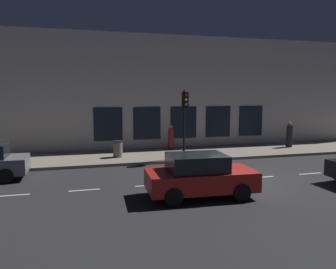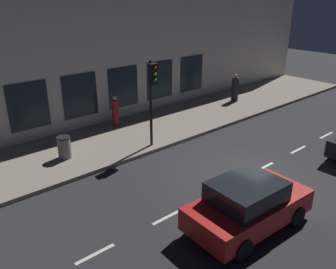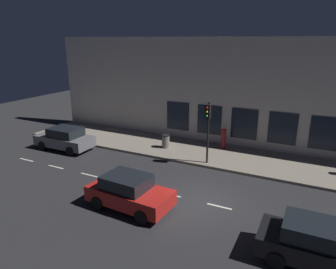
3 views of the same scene
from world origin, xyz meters
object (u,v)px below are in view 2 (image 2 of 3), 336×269
at_px(traffic_light, 152,87).
at_px(trash_bin, 64,147).
at_px(parked_car_1, 248,205).
at_px(pedestrian_0, 235,89).
at_px(pedestrian_1, 116,112).

height_order(traffic_light, trash_bin, traffic_light).
xyz_separation_m(parked_car_1, trash_bin, (7.77, 2.08, -0.17)).
relative_size(traffic_light, pedestrian_0, 2.23).
xyz_separation_m(traffic_light, parked_car_1, (-6.32, 1.48, -2.07)).
bearing_deg(trash_bin, parked_car_1, -164.98).
relative_size(traffic_light, parked_car_1, 0.95).
relative_size(parked_car_1, trash_bin, 4.29).
xyz_separation_m(pedestrian_1, trash_bin, (-1.74, 3.67, -0.27)).
bearing_deg(pedestrian_1, traffic_light, 169.55).
xyz_separation_m(traffic_light, trash_bin, (1.45, 3.56, -2.24)).
distance_m(parked_car_1, trash_bin, 8.05).
relative_size(traffic_light, pedestrian_1, 2.38).
relative_size(traffic_light, trash_bin, 4.06).
bearing_deg(pedestrian_1, trash_bin, 106.92).
height_order(traffic_light, pedestrian_0, traffic_light).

